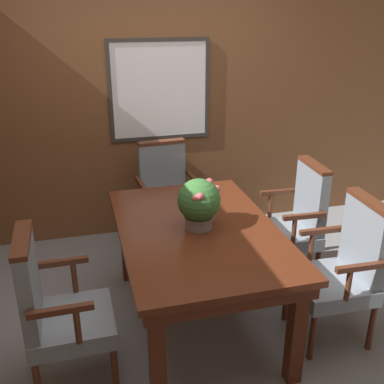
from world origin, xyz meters
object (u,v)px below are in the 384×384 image
(chair_right_far, at_px, (295,220))
(potted_plant, at_px, (199,202))
(dining_table, at_px, (198,241))
(chair_left_near, at_px, (55,308))
(chair_head_far, at_px, (166,194))
(chair_right_near, at_px, (344,267))

(chair_right_far, height_order, potted_plant, potted_plant)
(dining_table, height_order, chair_left_near, chair_left_near)
(dining_table, bearing_deg, chair_head_far, 88.97)
(chair_right_near, relative_size, chair_head_far, 1.00)
(chair_right_near, distance_m, potted_plant, 1.07)
(chair_right_far, distance_m, chair_head_far, 1.22)
(chair_right_far, bearing_deg, chair_right_near, 2.05)
(chair_left_near, xyz_separation_m, potted_plant, (0.96, 0.34, 0.42))
(dining_table, height_order, chair_right_near, chair_right_near)
(dining_table, relative_size, chair_head_far, 1.57)
(chair_right_far, height_order, chair_right_near, same)
(chair_left_near, height_order, chair_head_far, same)
(dining_table, relative_size, chair_left_near, 1.57)
(dining_table, bearing_deg, chair_right_far, 21.78)
(chair_right_far, bearing_deg, dining_table, -65.43)
(potted_plant, bearing_deg, chair_head_far, 89.44)
(dining_table, distance_m, potted_plant, 0.28)
(chair_right_far, relative_size, potted_plant, 2.95)
(chair_left_near, bearing_deg, chair_right_far, -70.11)
(chair_right_far, height_order, chair_left_near, same)
(chair_left_near, height_order, chair_right_near, same)
(chair_left_near, bearing_deg, chair_right_near, -91.70)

